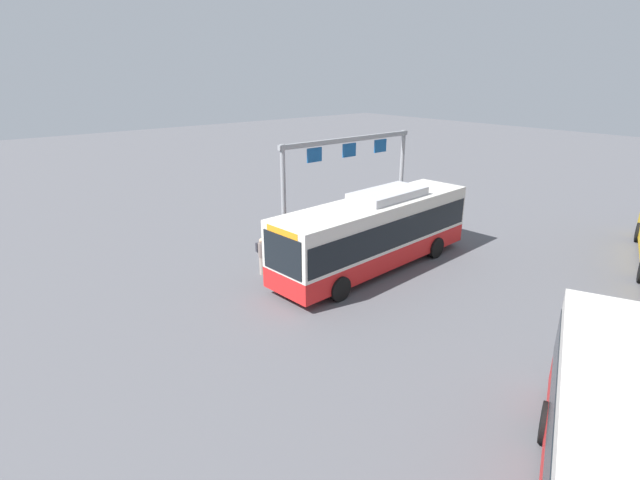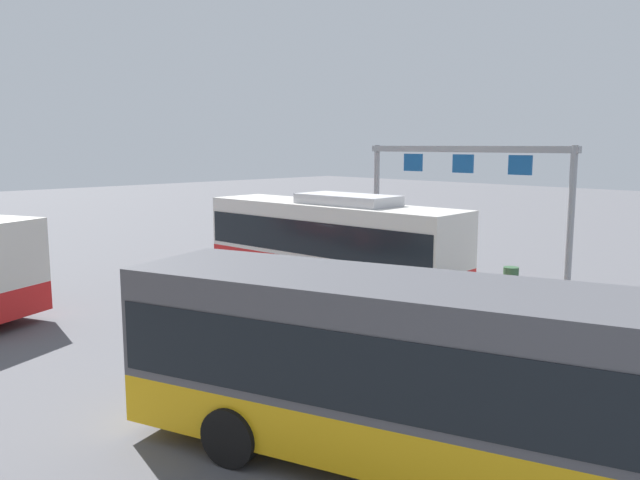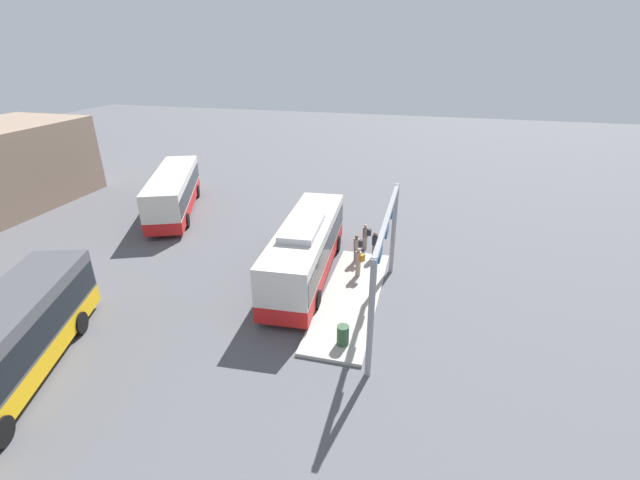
{
  "view_description": "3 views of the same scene",
  "coord_description": "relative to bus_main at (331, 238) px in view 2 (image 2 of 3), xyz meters",
  "views": [
    {
      "loc": [
        14.69,
        13.65,
        8.42
      ],
      "look_at": [
        2.55,
        -0.76,
        1.7
      ],
      "focal_mm": 26.7,
      "sensor_mm": 36.0,
      "label": 1
    },
    {
      "loc": [
        -16.28,
        16.45,
        5.22
      ],
      "look_at": [
        2.46,
        -1.84,
        1.29
      ],
      "focal_mm": 35.76,
      "sensor_mm": 36.0,
      "label": 2
    },
    {
      "loc": [
        -20.15,
        -5.98,
        11.92
      ],
      "look_at": [
        2.45,
        -0.16,
        1.14
      ],
      "focal_mm": 24.12,
      "sensor_mm": 36.0,
      "label": 3
    }
  ],
  "objects": [
    {
      "name": "ground_plane",
      "position": [
        0.01,
        0.0,
        -1.81
      ],
      "size": [
        120.0,
        120.0,
        0.0
      ],
      "primitive_type": "plane",
      "color": "#56565B"
    },
    {
      "name": "platform_curb",
      "position": [
        -1.64,
        -2.84,
        -1.73
      ],
      "size": [
        10.0,
        2.8,
        0.16
      ],
      "primitive_type": "cube",
      "color": "#B2ADA3",
      "rests_on": "ground"
    },
    {
      "name": "bus_main",
      "position": [
        0.0,
        0.0,
        0.0
      ],
      "size": [
        10.71,
        3.18,
        3.46
      ],
      "rotation": [
        0.0,
        0.0,
        0.06
      ],
      "color": "red",
      "rests_on": "ground"
    },
    {
      "name": "bus_background_left",
      "position": [
        -10.47,
        8.62,
        -0.03
      ],
      "size": [
        10.2,
        5.58,
        3.1
      ],
      "rotation": [
        0.0,
        0.0,
        3.47
      ],
      "color": "#EAAD14",
      "rests_on": "ground"
    },
    {
      "name": "person_boarding",
      "position": [
        4.26,
        -2.64,
        -0.92
      ],
      "size": [
        0.38,
        0.55,
        1.67
      ],
      "rotation": [
        0.0,
        0.0,
        1.46
      ],
      "color": "gray",
      "rests_on": "ground"
    },
    {
      "name": "person_waiting_near",
      "position": [
        2.17,
        -2.45,
        -0.76
      ],
      "size": [
        0.36,
        0.53,
        1.67
      ],
      "rotation": [
        0.0,
        0.0,
        1.52
      ],
      "color": "slate",
      "rests_on": "platform_curb"
    },
    {
      "name": "person_waiting_mid",
      "position": [
        2.92,
        -3.42,
        -0.76
      ],
      "size": [
        0.49,
        0.6,
        1.67
      ],
      "rotation": [
        0.0,
        0.0,
        1.97
      ],
      "color": "slate",
      "rests_on": "platform_curb"
    },
    {
      "name": "person_waiting_far",
      "position": [
        0.48,
        -2.84,
        -0.76
      ],
      "size": [
        0.52,
        0.6,
        1.67
      ],
      "rotation": [
        0.0,
        0.0,
        1.08
      ],
      "color": "gray",
      "rests_on": "platform_curb"
    },
    {
      "name": "platform_sign_gantry",
      "position": [
        -2.62,
        -4.51,
        1.93
      ],
      "size": [
        9.01,
        0.24,
        5.2
      ],
      "color": "gray",
      "rests_on": "ground"
    },
    {
      "name": "trash_bin",
      "position": [
        -5.52,
        -3.22,
        -1.2
      ],
      "size": [
        0.52,
        0.52,
        0.9
      ],
      "primitive_type": "cylinder",
      "color": "#2D5133",
      "rests_on": "platform_curb"
    }
  ]
}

